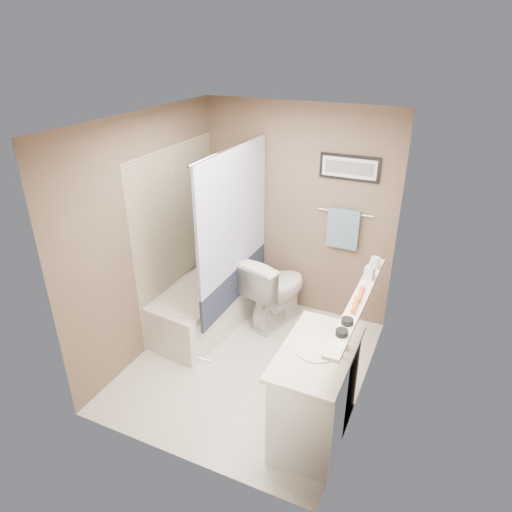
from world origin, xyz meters
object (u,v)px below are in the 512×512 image
at_px(glass_jar, 375,263).
at_px(candle_bowl_near, 342,333).
at_px(soap_bottle, 370,270).
at_px(candle_bowl_far, 347,321).
at_px(bathtub, 208,304).
at_px(hair_brush_front, 355,305).
at_px(hair_brush_back, 360,294).
at_px(toilet, 276,289).
at_px(vanity, 315,394).

bearing_deg(glass_jar, candle_bowl_near, -90.00).
bearing_deg(soap_bottle, candle_bowl_far, -90.00).
distance_m(candle_bowl_near, soap_bottle, 0.89).
relative_size(bathtub, hair_brush_front, 6.82).
xyz_separation_m(hair_brush_front, soap_bottle, (0.00, 0.50, 0.06)).
distance_m(candle_bowl_far, hair_brush_back, 0.41).
distance_m(glass_jar, soap_bottle, 0.23).
xyz_separation_m(bathtub, toilet, (0.68, 0.36, 0.17)).
bearing_deg(candle_bowl_far, toilet, 129.15).
height_order(hair_brush_back, glass_jar, glass_jar).
distance_m(candle_bowl_near, hair_brush_front, 0.39).
bearing_deg(bathtub, toilet, 34.09).
distance_m(hair_brush_front, glass_jar, 0.72).
bearing_deg(soap_bottle, hair_brush_back, -90.00).
relative_size(hair_brush_front, soap_bottle, 1.29).
height_order(toilet, soap_bottle, soap_bottle).
relative_size(bathtub, vanity, 1.67).
xyz_separation_m(vanity, hair_brush_front, (0.19, 0.28, 0.74)).
bearing_deg(hair_brush_back, glass_jar, 90.00).
height_order(toilet, vanity, toilet).
relative_size(vanity, candle_bowl_far, 10.00).
xyz_separation_m(vanity, candle_bowl_far, (0.19, 0.04, 0.73)).
distance_m(candle_bowl_far, hair_brush_front, 0.24).
xyz_separation_m(candle_bowl_near, hair_brush_front, (0.00, 0.39, 0.00)).
bearing_deg(bathtub, vanity, -26.29).
distance_m(hair_brush_front, soap_bottle, 0.50).
distance_m(hair_brush_front, hair_brush_back, 0.17).
bearing_deg(candle_bowl_near, vanity, 148.13).
bearing_deg(hair_brush_back, soap_bottle, 90.00).
distance_m(bathtub, glass_jar, 2.01).
relative_size(vanity, hair_brush_front, 4.09).
distance_m(candle_bowl_far, soap_bottle, 0.74).
bearing_deg(bathtub, glass_jar, 5.57).
relative_size(hair_brush_front, glass_jar, 2.20).
height_order(toilet, candle_bowl_far, candle_bowl_far).
relative_size(glass_jar, soap_bottle, 0.59).
distance_m(bathtub, vanity, 1.91).
bearing_deg(candle_bowl_near, glass_jar, 90.00).
height_order(toilet, candle_bowl_near, candle_bowl_near).
height_order(bathtub, candle_bowl_far, candle_bowl_far).
bearing_deg(hair_brush_front, glass_jar, 90.00).
bearing_deg(vanity, toilet, 122.13).
relative_size(candle_bowl_far, glass_jar, 0.90).
xyz_separation_m(bathtub, glass_jar, (1.79, -0.03, 0.92)).
relative_size(vanity, candle_bowl_near, 10.00).
height_order(hair_brush_back, soap_bottle, soap_bottle).
bearing_deg(hair_brush_back, toilet, 139.54).
bearing_deg(soap_bottle, hair_brush_front, -90.00).
bearing_deg(soap_bottle, vanity, -103.44).
bearing_deg(bathtub, soap_bottle, -1.70).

